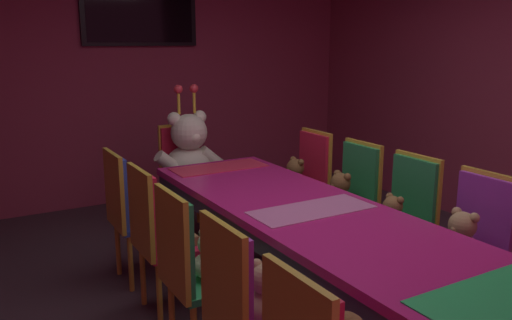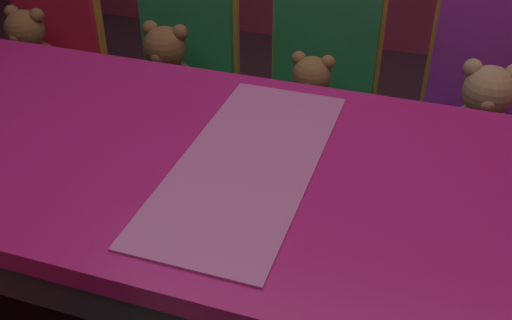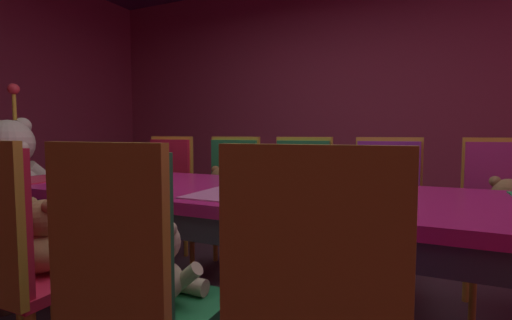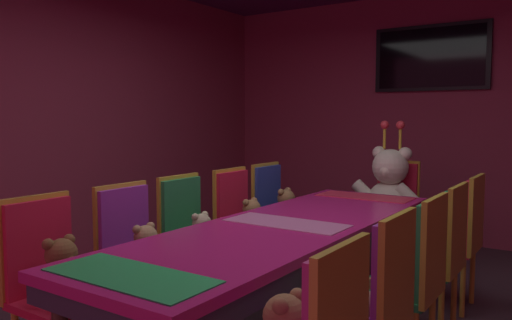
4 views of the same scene
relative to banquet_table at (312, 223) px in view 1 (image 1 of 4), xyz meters
The scene contains 21 objects.
wall_back 3.29m from the banquet_table, 90.00° to the left, with size 5.20×0.12×2.80m, color #99334C.
banquet_table is the anchor object (origin of this frame).
chair_left_1 0.97m from the banquet_table, 145.44° to the right, with size 0.42×0.41×0.98m.
teddy_left_1 0.86m from the banquet_table, 139.94° to the right, with size 0.24×0.31×0.30m.
chair_left_2 0.82m from the banquet_table, behind, with size 0.42×0.41×0.98m.
teddy_left_2 0.68m from the banquet_table, behind, with size 0.23×0.29×0.28m.
chair_left_3 0.99m from the banquet_table, 143.88° to the left, with size 0.42×0.41×0.98m.
teddy_left_3 0.88m from the banquet_table, 138.30° to the left, with size 0.25×0.32×0.30m.
chair_left_4 1.40m from the banquet_table, 125.62° to the left, with size 0.42×0.41×0.98m.
teddy_left_4 1.32m from the banquet_table, 120.45° to the left, with size 0.26×0.33×0.32m.
chair_right_1 0.99m from the banquet_table, 34.31° to the right, with size 0.42×0.41×0.98m.
teddy_right_1 0.87m from the banquet_table, 39.77° to the right, with size 0.27×0.35×0.33m.
chair_right_2 0.82m from the banquet_table, ahead, with size 0.42×0.41×0.98m.
teddy_right_2 0.68m from the banquet_table, ahead, with size 0.22×0.29×0.27m.
chair_right_3 0.99m from the banquet_table, 34.46° to the left, with size 0.42×0.41×0.98m.
teddy_right_3 0.87m from the banquet_table, 39.89° to the left, with size 0.26×0.33×0.31m.
chair_right_4 1.42m from the banquet_table, 55.06° to the left, with size 0.42×0.41×0.98m.
teddy_right_4 1.34m from the banquet_table, 60.17° to the left, with size 0.25×0.33×0.31m.
throne_chair 2.04m from the banquet_table, 90.00° to the left, with size 0.41×0.42×0.98m.
king_teddy_bear 1.87m from the banquet_table, 90.00° to the left, with size 0.71×0.55×0.91m.
wall_tv 3.41m from the banquet_table, 90.00° to the left, with size 1.24×0.06×0.72m.
Camera 1 is at (-1.82, -2.46, 1.74)m, focal length 36.94 mm.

